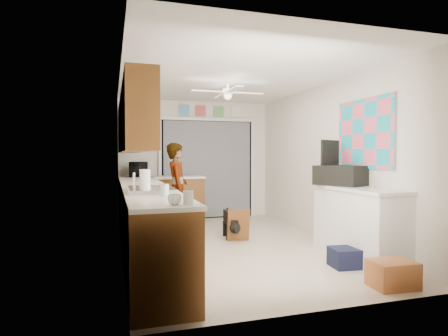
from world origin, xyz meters
TOP-DOWN VIEW (x-y plane):
  - floor at (0.00, 0.00)m, footprint 5.00×5.00m
  - ceiling at (0.00, 0.00)m, footprint 5.00×5.00m
  - wall_back at (0.00, 2.50)m, footprint 3.20×0.00m
  - wall_front at (0.00, -2.50)m, footprint 3.20×0.00m
  - wall_left at (-1.60, 0.00)m, footprint 0.00×5.00m
  - wall_right at (1.60, 0.00)m, footprint 0.00×5.00m
  - left_base_cabinets at (-1.30, 0.00)m, footprint 0.60×4.80m
  - left_countertop at (-1.29, 0.00)m, footprint 0.62×4.80m
  - upper_cabinets at (-1.44, 0.20)m, footprint 0.32×4.00m
  - sink_basin at (-1.29, -1.00)m, footprint 0.50×0.76m
  - faucet at (-1.48, -1.00)m, footprint 0.03×0.03m
  - peninsula_base at (-0.50, 2.00)m, footprint 1.00×0.60m
  - peninsula_top at (-0.50, 2.00)m, footprint 1.04×0.64m
  - back_opening_recess at (0.25, 2.47)m, footprint 2.00×0.06m
  - curtain_panel at (0.25, 2.43)m, footprint 1.90×0.03m
  - door_trim_left at (-0.77, 2.44)m, footprint 0.06×0.04m
  - door_trim_right at (1.27, 2.44)m, footprint 0.06×0.04m
  - door_trim_head at (0.25, 2.44)m, footprint 2.10×0.04m
  - header_frame_1 at (-0.25, 2.47)m, footprint 0.22×0.02m
  - header_frame_2 at (0.10, 2.47)m, footprint 0.22×0.02m
  - header_frame_3 at (0.50, 2.47)m, footprint 0.22×0.02m
  - header_frame_4 at (0.90, 2.47)m, footprint 0.22×0.02m
  - route66_sign at (-0.95, 2.47)m, footprint 0.22×0.02m
  - right_counter_base at (1.35, -1.20)m, footprint 0.50×1.40m
  - right_counter_top at (1.34, -1.20)m, footprint 0.54×1.44m
  - abstract_painting at (1.58, -1.00)m, footprint 0.03×1.15m
  - ceiling_fan at (0.00, 0.20)m, footprint 1.14×1.14m
  - microwave at (-1.23, 2.06)m, footprint 0.38×0.54m
  - cup at (-1.22, -2.23)m, footprint 0.15×0.15m
  - jar_a at (-1.11, -2.25)m, footprint 0.10×0.10m
  - jar_b at (-1.21, -1.53)m, footprint 0.10×0.10m
  - paper_towel_roll at (-1.37, -1.06)m, footprint 0.14×0.14m
  - suitcase at (1.32, -0.86)m, footprint 0.69×0.77m
  - suitcase_rim at (1.32, -0.86)m, footprint 0.64×0.71m
  - suitcase_lid at (1.32, -0.57)m, footprint 0.40×0.20m
  - cardboard_box at (1.02, -2.20)m, footprint 0.46×0.36m
  - navy_crate at (1.00, -1.46)m, footprint 0.41×0.36m
  - cabinet_door_panel at (0.17, 0.18)m, footprint 0.36×0.19m
  - man at (-0.66, 1.01)m, footprint 0.44×0.61m
  - dog at (0.14, 0.47)m, footprint 0.35×0.66m

SIDE VIEW (x-z plane):
  - floor at x=0.00m, z-range 0.00..0.00m
  - navy_crate at x=1.00m, z-range 0.00..0.23m
  - cardboard_box at x=1.02m, z-range 0.00..0.27m
  - dog at x=0.14m, z-range 0.00..0.50m
  - cabinet_door_panel at x=0.17m, z-range 0.00..0.52m
  - left_base_cabinets at x=-1.30m, z-range 0.00..0.90m
  - peninsula_base at x=-0.50m, z-range 0.00..0.90m
  - right_counter_base at x=1.35m, z-range 0.00..0.90m
  - man at x=-0.66m, z-range 0.00..1.56m
  - left_countertop at x=-1.29m, z-range 0.90..0.94m
  - peninsula_top at x=-0.50m, z-range 0.90..0.94m
  - right_counter_top at x=1.34m, z-range 0.90..0.94m
  - sink_basin at x=-1.29m, z-range 0.92..0.98m
  - suitcase_rim at x=1.32m, z-range 0.96..0.98m
  - cup at x=-1.22m, z-range 0.94..1.03m
  - jar_a at x=-1.11m, z-range 0.94..1.06m
  - jar_b at x=-1.21m, z-range 0.94..1.06m
  - faucet at x=-1.48m, z-range 0.94..1.16m
  - back_opening_recess at x=0.25m, z-range 0.00..2.10m
  - door_trim_left at x=-0.77m, z-range 0.00..2.10m
  - door_trim_right at x=1.27m, z-range 0.00..2.10m
  - curtain_panel at x=0.25m, z-range 0.03..2.08m
  - paper_towel_roll at x=-1.37m, z-range 0.94..1.20m
  - suitcase at x=1.32m, z-range 0.94..1.21m
  - microwave at x=-1.23m, z-range 0.94..1.23m
  - wall_back at x=0.00m, z-range -0.35..2.85m
  - wall_front at x=0.00m, z-range -0.35..2.85m
  - wall_left at x=-1.60m, z-range -1.25..3.75m
  - wall_right at x=1.60m, z-range -1.25..3.75m
  - suitcase_lid at x=1.32m, z-range 1.08..1.58m
  - abstract_painting at x=1.58m, z-range 1.17..2.12m
  - upper_cabinets at x=-1.44m, z-range 1.40..2.20m
  - door_trim_head at x=0.25m, z-range 2.09..2.15m
  - header_frame_1 at x=-0.25m, z-range 2.19..2.41m
  - header_frame_2 at x=0.10m, z-range 2.19..2.41m
  - header_frame_3 at x=0.50m, z-range 2.19..2.41m
  - header_frame_4 at x=0.90m, z-range 2.19..2.41m
  - route66_sign at x=-0.95m, z-range 2.17..2.43m
  - ceiling_fan at x=0.00m, z-range 2.20..2.44m
  - ceiling at x=0.00m, z-range 2.50..2.50m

